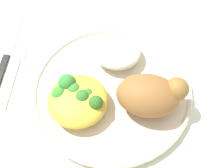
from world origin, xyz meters
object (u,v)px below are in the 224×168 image
mac_cheese_with_broccoli (78,99)px  fork (15,72)px  rice_pile (119,52)px  knife (6,56)px  roasted_chicken (151,95)px  plate (112,89)px

mac_cheese_with_broccoli → fork: mac_cheese_with_broccoli is taller
rice_pile → mac_cheese_with_broccoli: bearing=-116.6°
knife → roasted_chicken: bearing=-14.9°
roasted_chicken → fork: bearing=170.9°
roasted_chicken → fork: 0.26m
plate → roasted_chicken: roasted_chicken is taller
rice_pile → knife: (-0.22, -0.02, -0.03)m
roasted_chicken → rice_pile: (-0.06, 0.09, -0.02)m
plate → fork: (-0.19, 0.02, -0.01)m
rice_pile → mac_cheese_with_broccoli: 0.12m
plate → mac_cheese_with_broccoli: (-0.05, -0.04, 0.03)m
roasted_chicken → rice_pile: 0.11m
plate → fork: bearing=175.2°
plate → knife: 0.22m
rice_pile → roasted_chicken: bearing=-55.8°
roasted_chicken → knife: roasted_chicken is taller
roasted_chicken → fork: (-0.25, 0.04, -0.05)m
fork → rice_pile: bearing=14.7°
rice_pile → plate: bearing=-93.2°
plate → knife: plate is taller
roasted_chicken → rice_pile: size_ratio=1.28×
rice_pile → mac_cheese_with_broccoli: size_ratio=0.89×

